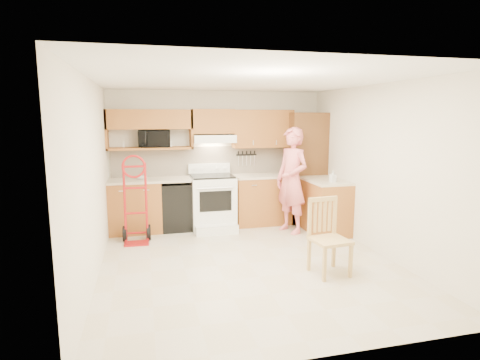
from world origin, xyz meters
name	(u,v)px	position (x,y,z in m)	size (l,w,h in m)	color
floor	(249,264)	(0.00, 0.00, -0.01)	(4.00, 4.50, 0.02)	beige
ceiling	(249,79)	(0.00, 0.00, 2.51)	(4.00, 4.50, 0.02)	white
wall_back	(218,158)	(0.00, 2.26, 1.25)	(4.00, 0.02, 2.50)	silver
wall_front	(323,215)	(0.00, -2.26, 1.25)	(4.00, 0.02, 2.50)	silver
wall_left	(91,181)	(-2.01, 0.00, 1.25)	(0.02, 4.50, 2.50)	silver
wall_right	(380,170)	(2.01, 0.00, 1.25)	(0.02, 4.50, 2.50)	silver
backsplash	(218,161)	(0.00, 2.23, 1.20)	(3.92, 0.03, 0.55)	beige
lower_cab_left	(135,207)	(-1.55, 1.95, 0.45)	(0.90, 0.60, 0.90)	brown
dishwasher	(178,206)	(-0.80, 1.95, 0.42)	(0.60, 0.60, 0.85)	black
lower_cab_right	(264,200)	(0.83, 1.95, 0.45)	(1.14, 0.60, 0.90)	brown
countertop_left	(152,180)	(-1.25, 1.95, 0.92)	(1.50, 0.63, 0.04)	#BBAE96
countertop_right	(264,176)	(0.83, 1.95, 0.92)	(1.14, 0.63, 0.04)	#BBAE96
cab_return_right	(324,207)	(1.70, 1.15, 0.45)	(0.60, 1.00, 0.90)	brown
countertop_return	(325,181)	(1.70, 1.15, 0.92)	(0.63, 1.00, 0.04)	#BBAE96
pantry_tall	(305,168)	(1.65, 1.95, 1.05)	(0.70, 0.60, 2.10)	#57361B
upper_cab_left	(149,119)	(-1.25, 2.08, 1.98)	(1.50, 0.33, 0.34)	brown
upper_shelf_mw	(151,148)	(-1.25, 2.08, 1.47)	(1.50, 0.33, 0.04)	brown
upper_cab_center	(213,121)	(-0.12, 2.08, 1.94)	(0.76, 0.33, 0.44)	brown
upper_cab_right	(263,129)	(0.83, 2.08, 1.80)	(1.14, 0.33, 0.70)	brown
range_hood	(214,139)	(-0.12, 2.02, 1.63)	(0.76, 0.46, 0.14)	white
knife_strip	(247,158)	(0.55, 2.21, 1.24)	(0.40, 0.05, 0.29)	black
microwave	(154,139)	(-1.18, 2.08, 1.64)	(0.55, 0.37, 0.30)	black
range	(213,197)	(-0.18, 1.81, 0.58)	(0.78, 1.03, 1.16)	white
person	(292,180)	(1.12, 1.28, 0.93)	(0.68, 0.44, 1.85)	#E66F75
hand_truck	(135,204)	(-1.53, 1.32, 0.64)	(0.51, 0.46, 1.29)	#A71516
dining_chair	(330,237)	(0.92, -0.62, 0.49)	(0.44, 0.48, 0.98)	tan
soap_bottle	(333,176)	(1.70, 0.88, 1.04)	(0.09, 0.09, 0.19)	white
bowl	(141,178)	(-1.43, 1.95, 0.96)	(0.20, 0.20, 0.05)	white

